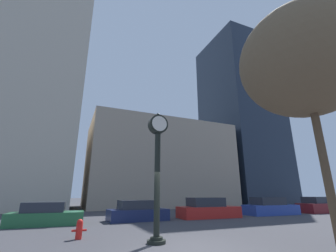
{
  "coord_description": "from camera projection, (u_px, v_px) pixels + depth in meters",
  "views": [
    {
      "loc": [
        -3.86,
        -7.25,
        1.7
      ],
      "look_at": [
        3.85,
        10.8,
        7.64
      ],
      "focal_mm": 24.0,
      "sensor_mm": 36.0,
      "label": 1
    }
  ],
  "objects": [
    {
      "name": "street_clock",
      "position": [
        157.0,
        163.0,
        8.79
      ],
      "size": [
        0.77,
        0.68,
        4.93
      ],
      "color": "black",
      "rests_on": "ground_plane"
    },
    {
      "name": "car_blue",
      "position": [
        270.0,
        207.0,
        19.05
      ],
      "size": [
        4.77,
        2.0,
        1.42
      ],
      "rotation": [
        0.0,
        0.0,
        -0.04
      ],
      "color": "#28429E",
      "rests_on": "ground_plane"
    },
    {
      "name": "building_storefront_row",
      "position": [
        158.0,
        165.0,
        33.07
      ],
      "size": [
        19.71,
        12.0,
        11.42
      ],
      "color": "gray",
      "rests_on": "ground_plane"
    },
    {
      "name": "car_navy",
      "position": [
        137.0,
        212.0,
        14.88
      ],
      "size": [
        3.95,
        1.9,
        1.29
      ],
      "rotation": [
        0.0,
        0.0,
        0.04
      ],
      "color": "#19234C",
      "rests_on": "ground_plane"
    },
    {
      "name": "car_green",
      "position": [
        46.0,
        215.0,
        12.72
      ],
      "size": [
        3.98,
        1.88,
        1.25
      ],
      "rotation": [
        0.0,
        0.0,
        -0.05
      ],
      "color": "#236038",
      "rests_on": "ground_plane"
    },
    {
      "name": "fire_hydrant_far",
      "position": [
        79.0,
        229.0,
        8.84
      ],
      "size": [
        0.56,
        0.24,
        0.73
      ],
      "color": "red",
      "rests_on": "ground_plane"
    },
    {
      "name": "building_glass_modern",
      "position": [
        240.0,
        118.0,
        42.0
      ],
      "size": [
        10.79,
        12.0,
        30.73
      ],
      "color": "#1E2838",
      "rests_on": "ground_plane"
    },
    {
      "name": "building_tall_tower",
      "position": [
        46.0,
        50.0,
        31.15
      ],
      "size": [
        10.62,
        12.0,
        41.64
      ],
      "color": "#BCB29E",
      "rests_on": "ground_plane"
    },
    {
      "name": "car_maroon",
      "position": [
        319.0,
        206.0,
        21.2
      ],
      "size": [
        4.36,
        1.82,
        1.43
      ],
      "rotation": [
        0.0,
        0.0,
        0.01
      ],
      "color": "maroon",
      "rests_on": "ground_plane"
    },
    {
      "name": "ground_plane",
      "position": [
        189.0,
        248.0,
        7.34
      ],
      "size": [
        200.0,
        200.0,
        0.0
      ],
      "primitive_type": "plane",
      "color": "#38383D"
    },
    {
      "name": "car_red",
      "position": [
        208.0,
        209.0,
        16.71
      ],
      "size": [
        4.63,
        2.02,
        1.43
      ],
      "rotation": [
        0.0,
        0.0,
        -0.03
      ],
      "color": "red",
      "rests_on": "ground_plane"
    },
    {
      "name": "bare_tree",
      "position": [
        304.0,
        62.0,
        7.9
      ],
      "size": [
        4.37,
        4.37,
        8.13
      ],
      "color": "brown",
      "rests_on": "ground_plane"
    }
  ]
}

